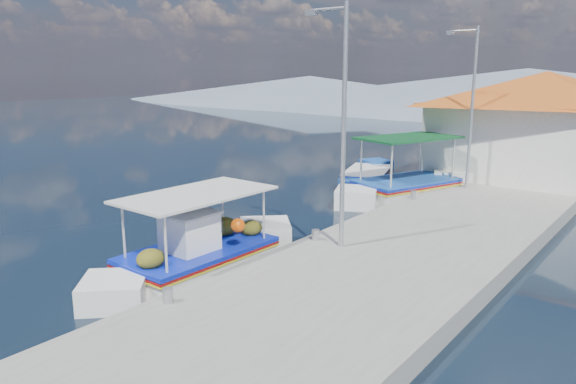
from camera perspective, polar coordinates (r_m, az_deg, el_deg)
The scene contains 9 objects.
ground at distance 15.66m, azimuth -12.97°, elevation -5.92°, with size 160.00×160.00×0.00m, color black.
quay at distance 16.97m, azimuth 16.62°, elevation -3.80°, with size 5.00×44.00×0.50m, color gray.
bollards at distance 17.04m, azimuth 9.20°, elevation -1.95°, with size 0.20×17.20×0.30m.
main_caique at distance 13.68m, azimuth -9.20°, elevation -6.59°, with size 2.08×6.82×2.24m.
caique_green_canopy at distance 21.74m, azimuth 12.40°, elevation 0.42°, with size 3.69×6.82×2.71m.
caique_blue_hull at distance 23.99m, azimuth 8.51°, elevation 1.42°, with size 2.92×5.50×1.03m.
harbor_building at distance 24.97m, azimuth 25.28°, elevation 6.58°, with size 10.49×10.49×4.40m.
lamp_post_near at distance 13.38m, azimuth 5.60°, elevation 8.09°, with size 1.21×0.14×6.00m.
lamp_post_far at distance 21.52m, azimuth 18.69°, elevation 9.21°, with size 1.21×0.14×6.00m.
Camera 1 is at (11.62, -9.28, 4.91)m, focal length 33.66 mm.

